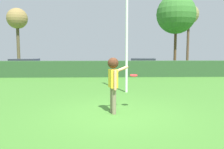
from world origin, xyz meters
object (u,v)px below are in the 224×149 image
Objects in this scene: frisbee at (134,75)px; parked_car_green at (143,64)px; lamppost at (127,26)px; willow_tree at (176,14)px; parked_car_blue at (25,65)px; birch_tree at (189,15)px; bare_elm_tree at (17,20)px; person at (113,78)px.

parked_car_green reaches higher than frisbee.
lamppost is 0.79× the size of willow_tree.
lamppost is at bearing -50.17° from parked_car_blue.
birch_tree reaches higher than willow_tree.
birch_tree is at bearing 7.33° from bare_elm_tree.
lamppost is 0.90× the size of bare_elm_tree.
willow_tree is at bearing -9.92° from bare_elm_tree.
frisbee is 0.04× the size of birch_tree.
lamppost is at bearing -118.39° from birch_tree.
lamppost is at bearing -53.96° from bare_elm_tree.
lamppost is at bearing 78.30° from person.
parked_car_blue is 6.27m from bare_elm_tree.
bare_elm_tree is at bearing 170.08° from willow_tree.
parked_car_blue is (-7.93, 12.83, -0.48)m from frisbee.
parked_car_green is 0.62× the size of willow_tree.
parked_car_green is 9.75m from birch_tree.
willow_tree is (5.70, 14.16, 4.12)m from frisbee.
person is 0.41× the size of parked_car_green.
birch_tree is 5.98m from willow_tree.
parked_car_green is 0.61× the size of birch_tree.
person is 14.66m from parked_car_green.
frisbee is at bearing -114.36° from birch_tree.
birch_tree is (6.12, 5.49, 5.25)m from parked_car_green.
parked_car_green is 5.56m from willow_tree.
parked_car_blue is 0.61× the size of birch_tree.
birch_tree is at bearing 41.92° from parked_car_green.
frisbee is 21.68m from birch_tree.
birch_tree is (8.72, 19.27, 4.76)m from frisbee.
person is 6.99× the size of frisbee.
bare_elm_tree reaches higher than person.
willow_tree reaches higher than person.
parked_car_blue is 0.69× the size of bare_elm_tree.
bare_elm_tree is at bearing 115.41° from parked_car_blue.
willow_tree is (3.09, 0.38, 4.60)m from parked_car_green.
frisbee is at bearing 34.89° from person.
person is 20.02m from bare_elm_tree.
lamppost is (0.06, 3.24, 1.96)m from frisbee.
parked_car_blue is at bearing 118.46° from person.
birch_tree reaches higher than parked_car_green.
person is 0.32× the size of lamppost.
willow_tree is at bearing 66.38° from person.
parked_car_blue is at bearing -174.44° from willow_tree.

